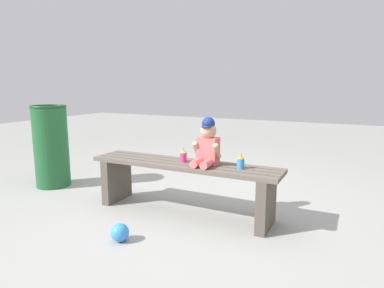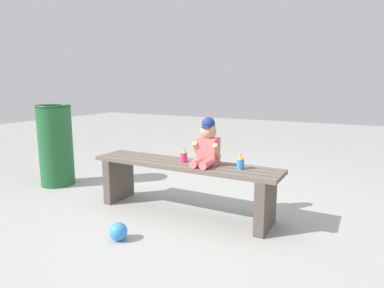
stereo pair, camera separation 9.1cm
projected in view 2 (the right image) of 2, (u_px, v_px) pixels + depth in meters
name	position (u px, v px, depth m)	size (l,w,h in m)	color
ground_plane	(184.00, 212.00, 3.00)	(16.00, 16.00, 0.00)	#999993
park_bench	(184.00, 178.00, 2.94)	(1.72, 0.36, 0.46)	#60564C
child_figure	(207.00, 144.00, 2.80)	(0.23, 0.27, 0.40)	#E56666
sippy_cup_left	(184.00, 155.00, 2.92)	(0.06, 0.06, 0.12)	#E5337F
sippy_cup_right	(240.00, 162.00, 2.68)	(0.06, 0.06, 0.12)	#338CE5
toy_ball	(118.00, 231.00, 2.45)	(0.13, 0.13, 0.13)	#338CE5
trash_bin	(56.00, 145.00, 3.76)	(0.38, 0.38, 0.91)	#1E592D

